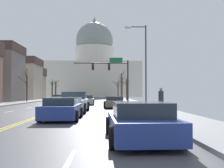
{
  "coord_description": "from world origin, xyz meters",
  "views": [
    {
      "loc": [
        4.31,
        -19.6,
        1.53
      ],
      "look_at": [
        5.54,
        27.08,
        3.12
      ],
      "focal_mm": 41.64,
      "sensor_mm": 36.0,
      "label": 1
    }
  ],
  "objects_px": {
    "street_lamp_right": "(143,59)",
    "sedan_near_03": "(62,109)",
    "signal_gantry": "(112,71)",
    "sedan_near_01": "(114,102)",
    "sedan_oncoming_00": "(68,99)",
    "sedan_near_00": "(86,100)",
    "sedan_near_04": "(140,123)",
    "sedan_oncoming_02": "(65,97)",
    "sedan_oncoming_01": "(58,98)",
    "pickup_truck_near_02": "(74,103)",
    "pedestrian_00": "(161,99)"
  },
  "relations": [
    {
      "from": "sedan_near_00",
      "to": "sedan_near_01",
      "type": "distance_m",
      "value": 7.8
    },
    {
      "from": "sedan_near_00",
      "to": "sedan_oncoming_00",
      "type": "xyz_separation_m",
      "value": [
        -3.85,
        9.99,
        -0.01
      ]
    },
    {
      "from": "pickup_truck_near_02",
      "to": "sedan_oncoming_02",
      "type": "relative_size",
      "value": 1.18
    },
    {
      "from": "sedan_near_04",
      "to": "sedan_near_00",
      "type": "bearing_deg",
      "value": 98.03
    },
    {
      "from": "street_lamp_right",
      "to": "pedestrian_00",
      "type": "relative_size",
      "value": 4.53
    },
    {
      "from": "pickup_truck_near_02",
      "to": "sedan_near_04",
      "type": "xyz_separation_m",
      "value": [
        3.63,
        -12.34,
        -0.15
      ]
    },
    {
      "from": "pickup_truck_near_02",
      "to": "sedan_oncoming_00",
      "type": "xyz_separation_m",
      "value": [
        -3.79,
        22.97,
        -0.17
      ]
    },
    {
      "from": "signal_gantry",
      "to": "sedan_oncoming_00",
      "type": "xyz_separation_m",
      "value": [
        -7.33,
        6.17,
        -4.2
      ]
    },
    {
      "from": "sedan_near_03",
      "to": "sedan_oncoming_01",
      "type": "relative_size",
      "value": 0.92
    },
    {
      "from": "street_lamp_right",
      "to": "sedan_near_01",
      "type": "xyz_separation_m",
      "value": [
        -2.73,
        1.99,
        -4.21
      ]
    },
    {
      "from": "sedan_near_01",
      "to": "sedan_oncoming_02",
      "type": "relative_size",
      "value": 0.95
    },
    {
      "from": "street_lamp_right",
      "to": "sedan_oncoming_00",
      "type": "distance_m",
      "value": 21.87
    },
    {
      "from": "sedan_near_03",
      "to": "sedan_oncoming_00",
      "type": "bearing_deg",
      "value": 97.6
    },
    {
      "from": "sedan_oncoming_00",
      "to": "sedan_near_01",
      "type": "bearing_deg",
      "value": -67.12
    },
    {
      "from": "sedan_near_00",
      "to": "sedan_near_04",
      "type": "xyz_separation_m",
      "value": [
        3.57,
        -25.32,
        0.01
      ]
    },
    {
      "from": "street_lamp_right",
      "to": "sedan_near_04",
      "type": "height_order",
      "value": "street_lamp_right"
    },
    {
      "from": "sedan_oncoming_02",
      "to": "pickup_truck_near_02",
      "type": "bearing_deg",
      "value": -80.39
    },
    {
      "from": "sedan_oncoming_00",
      "to": "signal_gantry",
      "type": "bearing_deg",
      "value": -40.06
    },
    {
      "from": "street_lamp_right",
      "to": "pedestrian_00",
      "type": "bearing_deg",
      "value": -89.18
    },
    {
      "from": "street_lamp_right",
      "to": "sedan_oncoming_02",
      "type": "xyz_separation_m",
      "value": [
        -13.16,
        37.59,
        -4.2
      ]
    },
    {
      "from": "street_lamp_right",
      "to": "sedan_near_00",
      "type": "height_order",
      "value": "street_lamp_right"
    },
    {
      "from": "pickup_truck_near_02",
      "to": "pedestrian_00",
      "type": "xyz_separation_m",
      "value": [
        6.24,
        -3.41,
        0.38
      ]
    },
    {
      "from": "street_lamp_right",
      "to": "sedan_oncoming_00",
      "type": "bearing_deg",
      "value": 117.54
    },
    {
      "from": "sedan_near_03",
      "to": "signal_gantry",
      "type": "bearing_deg",
      "value": 81.23
    },
    {
      "from": "pedestrian_00",
      "to": "signal_gantry",
      "type": "bearing_deg",
      "value": 97.59
    },
    {
      "from": "sedan_near_00",
      "to": "pickup_truck_near_02",
      "type": "xyz_separation_m",
      "value": [
        -0.05,
        -12.98,
        0.16
      ]
    },
    {
      "from": "sedan_near_01",
      "to": "sedan_oncoming_00",
      "type": "relative_size",
      "value": 1.0
    },
    {
      "from": "sedan_near_01",
      "to": "pedestrian_00",
      "type": "relative_size",
      "value": 2.55
    },
    {
      "from": "sedan_near_03",
      "to": "sedan_oncoming_00",
      "type": "xyz_separation_m",
      "value": [
        -3.84,
        28.8,
        -0.03
      ]
    },
    {
      "from": "sedan_near_00",
      "to": "sedan_near_01",
      "type": "xyz_separation_m",
      "value": [
        3.35,
        -7.05,
        -0.01
      ]
    },
    {
      "from": "street_lamp_right",
      "to": "sedan_near_03",
      "type": "distance_m",
      "value": 12.24
    },
    {
      "from": "signal_gantry",
      "to": "street_lamp_right",
      "type": "relative_size",
      "value": 1.0
    },
    {
      "from": "signal_gantry",
      "to": "pickup_truck_near_02",
      "type": "distance_m",
      "value": 17.64
    },
    {
      "from": "sedan_near_01",
      "to": "pickup_truck_near_02",
      "type": "height_order",
      "value": "pickup_truck_near_02"
    },
    {
      "from": "sedan_near_04",
      "to": "signal_gantry",
      "type": "bearing_deg",
      "value": 90.16
    },
    {
      "from": "signal_gantry",
      "to": "sedan_near_01",
      "type": "height_order",
      "value": "signal_gantry"
    },
    {
      "from": "street_lamp_right",
      "to": "pickup_truck_near_02",
      "type": "xyz_separation_m",
      "value": [
        -6.13,
        -3.94,
        -4.05
      ]
    },
    {
      "from": "pickup_truck_near_02",
      "to": "sedan_near_03",
      "type": "relative_size",
      "value": 1.27
    },
    {
      "from": "signal_gantry",
      "to": "street_lamp_right",
      "type": "xyz_separation_m",
      "value": [
        2.59,
        -12.87,
        0.02
      ]
    },
    {
      "from": "pickup_truck_near_02",
      "to": "sedan_near_04",
      "type": "height_order",
      "value": "pickup_truck_near_02"
    },
    {
      "from": "street_lamp_right",
      "to": "sedan_near_03",
      "type": "xyz_separation_m",
      "value": [
        -6.08,
        -9.76,
        -4.18
      ]
    },
    {
      "from": "signal_gantry",
      "to": "sedan_near_04",
      "type": "bearing_deg",
      "value": -89.84
    },
    {
      "from": "sedan_near_04",
      "to": "sedan_oncoming_02",
      "type": "distance_m",
      "value": 54.92
    },
    {
      "from": "sedan_near_03",
      "to": "sedan_near_04",
      "type": "height_order",
      "value": "sedan_near_03"
    },
    {
      "from": "signal_gantry",
      "to": "sedan_oncoming_00",
      "type": "bearing_deg",
      "value": 139.94
    },
    {
      "from": "street_lamp_right",
      "to": "sedan_oncoming_01",
      "type": "bearing_deg",
      "value": 114.9
    },
    {
      "from": "sedan_near_00",
      "to": "sedan_oncoming_01",
      "type": "xyz_separation_m",
      "value": [
        -7.23,
        19.63,
        -0.02
      ]
    },
    {
      "from": "pickup_truck_near_02",
      "to": "sedan_near_03",
      "type": "distance_m",
      "value": 5.83
    },
    {
      "from": "sedan_near_03",
      "to": "sedan_oncoming_01",
      "type": "distance_m",
      "value": 39.11
    },
    {
      "from": "street_lamp_right",
      "to": "sedan_oncoming_00",
      "type": "height_order",
      "value": "street_lamp_right"
    }
  ]
}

